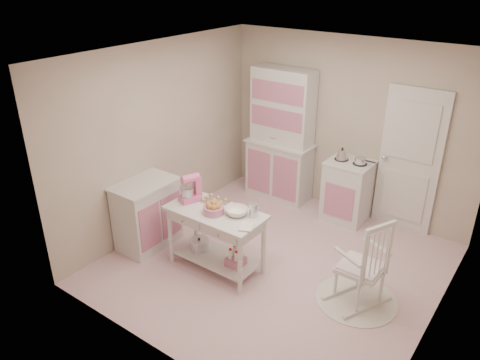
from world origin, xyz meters
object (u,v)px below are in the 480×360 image
at_px(hutch, 280,135).
at_px(bread_basket, 214,210).
at_px(stove, 347,191).
at_px(base_cabinet, 147,214).
at_px(rocking_chair, 361,260).
at_px(work_table, 216,240).
at_px(stand_mixer, 189,188).

distance_m(hutch, bread_basket, 2.24).
bearing_deg(stove, base_cabinet, -129.80).
xyz_separation_m(hutch, rocking_chair, (2.10, -1.70, -0.49)).
xyz_separation_m(work_table, bread_basket, (0.02, -0.05, 0.45)).
xyz_separation_m(rocking_chair, work_table, (-1.69, -0.43, -0.15)).
relative_size(rocking_chair, work_table, 0.92).
bearing_deg(base_cabinet, work_table, 6.94).
bearing_deg(hutch, stove, -2.39).
bearing_deg(base_cabinet, stove, 50.20).
bearing_deg(hutch, work_table, -78.92).
relative_size(stove, bread_basket, 3.68).
height_order(hutch, work_table, hutch).
height_order(rocking_chair, work_table, rocking_chair).
relative_size(work_table, stand_mixer, 3.53).
bearing_deg(work_table, bread_basket, -68.20).
distance_m(hutch, rocking_chair, 2.75).
bearing_deg(hutch, stand_mixer, -90.05).
height_order(stove, stand_mixer, stand_mixer).
height_order(stove, bread_basket, stove).
relative_size(hutch, base_cabinet, 2.26).
distance_m(hutch, stove, 1.33).
height_order(work_table, stand_mixer, stand_mixer).
bearing_deg(stove, work_table, -110.56).
xyz_separation_m(rocking_chair, bread_basket, (-1.67, -0.48, 0.30)).
relative_size(base_cabinet, work_table, 0.77).
bearing_deg(base_cabinet, bread_basket, 4.19).
bearing_deg(stand_mixer, stove, 83.12).
bearing_deg(stand_mixer, bread_basket, 14.28).
height_order(hutch, base_cabinet, hutch).
relative_size(stove, work_table, 0.77).
relative_size(stove, stand_mixer, 2.71).
height_order(stand_mixer, bread_basket, stand_mixer).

